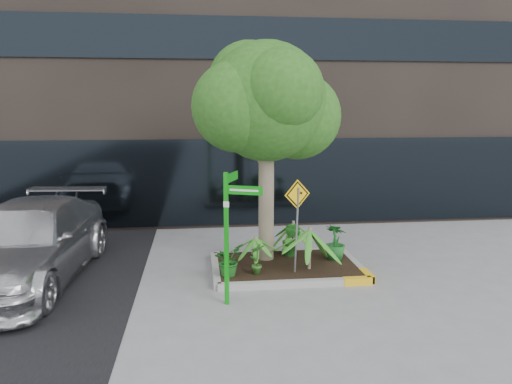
{
  "coord_description": "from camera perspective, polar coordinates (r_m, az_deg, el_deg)",
  "views": [
    {
      "loc": [
        -1.76,
        -10.36,
        3.66
      ],
      "look_at": [
        -0.5,
        0.2,
        1.83
      ],
      "focal_mm": 35.0,
      "sensor_mm": 36.0,
      "label": 1
    }
  ],
  "objects": [
    {
      "name": "cattle_sign",
      "position": [
        10.46,
        4.71,
        -2.11
      ],
      "size": [
        0.58,
        0.25,
        2.01
      ],
      "rotation": [
        0.0,
        0.0,
        0.39
      ],
      "color": "slate",
      "rests_on": "ground"
    },
    {
      "name": "ground",
      "position": [
        11.12,
        2.74,
        -9.43
      ],
      "size": [
        80.0,
        80.0,
        0.0
      ],
      "primitive_type": "plane",
      "color": "gray",
      "rests_on": "ground"
    },
    {
      "name": "palm_front",
      "position": [
        10.85,
        6.17,
        -4.33
      ],
      "size": [
        1.05,
        1.05,
        1.17
      ],
      "color": "gray",
      "rests_on": "ground"
    },
    {
      "name": "street_sign_post",
      "position": [
        9.15,
        -3.03,
        -3.63
      ],
      "size": [
        0.69,
        0.91,
        2.49
      ],
      "rotation": [
        0.0,
        0.0,
        -0.39
      ],
      "color": "#0EA013",
      "rests_on": "ground"
    },
    {
      "name": "parked_car",
      "position": [
        11.57,
        -24.66,
        -5.32
      ],
      "size": [
        2.75,
        5.85,
        1.65
      ],
      "primitive_type": "imported",
      "rotation": [
        0.0,
        0.0,
        -0.08
      ],
      "color": "silver",
      "rests_on": "ground"
    },
    {
      "name": "planter",
      "position": [
        11.39,
        3.67,
        -8.45
      ],
      "size": [
        3.35,
        2.36,
        0.15
      ],
      "color": "#9E9E99",
      "rests_on": "ground"
    },
    {
      "name": "shrub_c",
      "position": [
        10.6,
        0.12,
        -7.57
      ],
      "size": [
        0.5,
        0.5,
        0.69
      ],
      "primitive_type": "imported",
      "rotation": [
        0.0,
        0.0,
        3.67
      ],
      "color": "#2B601D",
      "rests_on": "planter"
    },
    {
      "name": "shrub_b",
      "position": [
        11.72,
        9.09,
        -5.63
      ],
      "size": [
        0.66,
        0.66,
        0.84
      ],
      "primitive_type": "imported",
      "rotation": [
        0.0,
        0.0,
        2.51
      ],
      "color": "#1E6524",
      "rests_on": "planter"
    },
    {
      "name": "shrub_d",
      "position": [
        11.84,
        4.09,
        -5.41
      ],
      "size": [
        0.64,
        0.64,
        0.83
      ],
      "primitive_type": "imported",
      "rotation": [
        0.0,
        0.0,
        5.55
      ],
      "color": "#1D5C1A",
      "rests_on": "planter"
    },
    {
      "name": "palm_back",
      "position": [
        12.09,
        4.3,
        -3.57
      ],
      "size": [
        0.87,
        0.87,
        0.97
      ],
      "color": "gray",
      "rests_on": "ground"
    },
    {
      "name": "tree",
      "position": [
        11.23,
        1.19,
        10.28
      ],
      "size": [
        3.43,
        3.04,
        5.15
      ],
      "color": "gray",
      "rests_on": "ground"
    },
    {
      "name": "palm_left",
      "position": [
        10.93,
        -0.05,
        -5.3
      ],
      "size": [
        0.81,
        0.81,
        0.89
      ],
      "color": "gray",
      "rests_on": "ground"
    },
    {
      "name": "shrub_a",
      "position": [
        10.53,
        -3.18,
        -7.78
      ],
      "size": [
        0.84,
        0.84,
        0.67
      ],
      "primitive_type": "imported",
      "rotation": [
        0.0,
        0.0,
        0.97
      ],
      "color": "#195819",
      "rests_on": "planter"
    }
  ]
}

